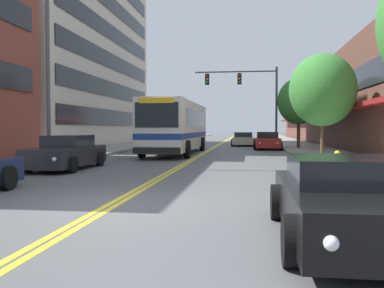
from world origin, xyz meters
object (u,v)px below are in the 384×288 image
car_charcoal_parked_left_near (67,153)px  car_beige_moving_lead (243,139)px  car_black_parked_right_foreground (348,201)px  street_lamp_left_near (55,37)px  fire_hydrant (337,162)px  car_champagne_parked_left_mid (169,139)px  car_red_parked_right_mid (267,141)px  city_bus (177,125)px  street_tree_right_far (299,101)px  street_tree_right_mid (323,90)px  traffic_signal_mast (248,90)px

car_charcoal_parked_left_near → car_beige_moving_lead: 24.56m
car_black_parked_right_foreground → street_lamp_left_near: street_lamp_left_near is taller
fire_hydrant → car_champagne_parked_left_mid: bearing=113.6°
car_red_parked_right_mid → car_beige_moving_lead: car_red_parked_right_mid is taller
car_champagne_parked_left_mid → car_beige_moving_lead: (6.81, 1.46, -0.03)m
city_bus → street_tree_right_far: size_ratio=2.29×
car_red_parked_right_mid → car_black_parked_right_foreground: bearing=-89.9°
car_champagne_parked_left_mid → car_black_parked_right_foreground: size_ratio=1.03×
car_red_parked_right_mid → car_charcoal_parked_left_near: bearing=-116.9°
street_tree_right_mid → car_champagne_parked_left_mid: bearing=127.5°
car_black_parked_right_foreground → car_charcoal_parked_left_near: bearing=131.6°
traffic_signal_mast → car_red_parked_right_mid: bearing=-55.2°
car_black_parked_right_foreground → street_tree_right_mid: bearing=81.9°
street_tree_right_mid → street_tree_right_far: size_ratio=1.03×
car_charcoal_parked_left_near → car_champagne_parked_left_mid: car_charcoal_parked_left_near is taller
city_bus → fire_hydrant: 14.58m
city_bus → street_tree_right_mid: size_ratio=2.23×
car_black_parked_right_foreground → street_lamp_left_near: size_ratio=0.49×
street_lamp_left_near → traffic_signal_mast: bearing=67.7°
car_champagne_parked_left_mid → fire_hydrant: (10.32, -23.58, -0.11)m
car_beige_moving_lead → street_lamp_left_near: bearing=-107.7°
car_champagne_parked_left_mid → car_black_parked_right_foreground: bearing=-74.7°
car_black_parked_right_foreground → car_champagne_parked_left_mid: bearing=105.3°
street_tree_right_far → fire_hydrant: street_tree_right_far is taller
car_black_parked_right_foreground → street_tree_right_mid: (2.49, 17.38, 3.14)m
city_bus → street_tree_right_mid: bearing=-22.0°
car_black_parked_right_foreground → car_red_parked_right_mid: (-0.04, 27.23, 0.05)m
car_champagne_parked_left_mid → street_lamp_left_near: 22.38m
car_champagne_parked_left_mid → street_tree_right_mid: street_tree_right_mid is taller
traffic_signal_mast → car_black_parked_right_foreground: bearing=-87.0°
car_champagne_parked_left_mid → street_tree_right_mid: (11.28, -14.68, 3.11)m
car_beige_moving_lead → fire_hydrant: (3.51, -25.04, -0.08)m
car_charcoal_parked_left_near → fire_hydrant: bearing=-8.0°
fire_hydrant → traffic_signal_mast: bearing=98.3°
city_bus → traffic_signal_mast: (4.56, 8.52, 2.96)m
street_tree_right_far → fire_hydrant: 19.33m
street_tree_right_mid → fire_hydrant: bearing=-96.1°
fire_hydrant → street_tree_right_far: bearing=87.5°
car_beige_moving_lead → street_tree_right_far: (4.35, -6.00, 3.14)m
traffic_signal_mast → car_charcoal_parked_left_near: bearing=-110.5°
city_bus → car_beige_moving_lead: (4.11, 12.68, -1.25)m
street_tree_right_far → car_black_parked_right_foreground: bearing=-94.9°
city_bus → street_tree_right_far: bearing=38.3°
traffic_signal_mast → street_lamp_left_near: size_ratio=0.74×
car_charcoal_parked_left_near → fire_hydrant: 10.44m
city_bus → car_beige_moving_lead: 13.39m
car_champagne_parked_left_mid → car_beige_moving_lead: 6.97m
traffic_signal_mast → car_champagne_parked_left_mid: bearing=159.6°
car_red_parked_right_mid → street_tree_right_mid: bearing=-75.6°
car_red_parked_right_mid → car_champagne_parked_left_mid: bearing=151.1°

